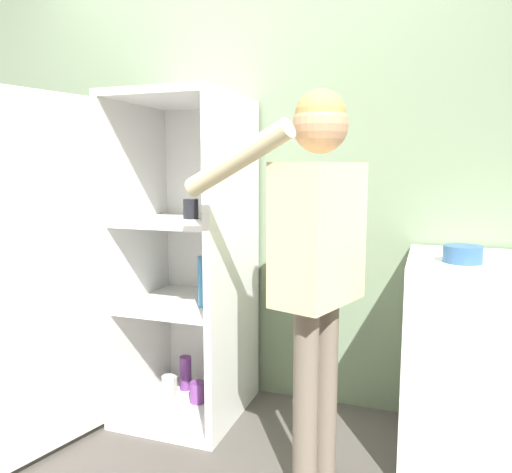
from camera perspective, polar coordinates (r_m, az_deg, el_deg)
The scene contains 5 objects.
wall_back at distance 2.82m, azimuth -0.62°, elevation 7.48°, with size 7.00×0.06×2.55m.
refrigerator at distance 2.58m, azimuth -10.60°, elevation -3.09°, with size 0.77×1.22×1.65m.
person at distance 1.95m, azimuth 6.93°, elevation -0.30°, with size 0.70×0.49×1.59m.
counter at distance 2.44m, azimuth 25.37°, elevation -13.01°, with size 0.73×0.64×0.91m.
bowl at distance 2.19m, azimuth 22.55°, elevation -1.87°, with size 0.15×0.15×0.07m.
Camera 1 is at (0.96, -1.67, 1.29)m, focal length 35.00 mm.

